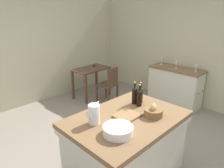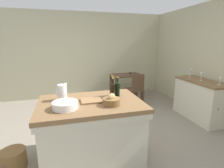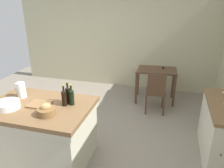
{
  "view_description": "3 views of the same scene",
  "coord_description": "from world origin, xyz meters",
  "px_view_note": "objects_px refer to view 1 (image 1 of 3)",
  "views": [
    {
      "loc": [
        -2.01,
        -2.08,
        2.1
      ],
      "look_at": [
        0.43,
        0.38,
        0.88
      ],
      "focal_mm": 32.7,
      "sensor_mm": 36.0,
      "label": 1
    },
    {
      "loc": [
        -0.64,
        -2.98,
        1.72
      ],
      "look_at": [
        0.27,
        0.31,
        0.89
      ],
      "focal_mm": 27.91,
      "sensor_mm": 36.0,
      "label": 2
    },
    {
      "loc": [
        1.42,
        -3.04,
        2.32
      ],
      "look_at": [
        0.43,
        0.58,
        0.82
      ],
      "focal_mm": 35.62,
      "sensor_mm": 36.0,
      "label": 3
    }
  ],
  "objects_px": {
    "wooden_chair": "(109,84)",
    "wine_glass_far_left": "(196,67)",
    "wash_bowl": "(118,130)",
    "wine_glass_left": "(177,63)",
    "writing_desk": "(91,73)",
    "wine_glass_middle": "(162,60)",
    "cutting_board": "(127,116)",
    "pitcher": "(94,114)",
    "bread_basket": "(153,112)",
    "wine_bottle_dark": "(140,95)",
    "wine_bottle_amber": "(134,95)",
    "wine_bottle_green": "(139,97)",
    "side_cabinet": "(175,86)",
    "island_table": "(126,145)"
  },
  "relations": [
    {
      "from": "wooden_chair",
      "to": "wine_glass_far_left",
      "type": "relative_size",
      "value": 5.77
    },
    {
      "from": "wash_bowl",
      "to": "wine_glass_left",
      "type": "bearing_deg",
      "value": 17.36
    },
    {
      "from": "writing_desk",
      "to": "wine_glass_middle",
      "type": "relative_size",
      "value": 5.09
    },
    {
      "from": "wine_glass_left",
      "to": "wash_bowl",
      "type": "bearing_deg",
      "value": -162.64
    },
    {
      "from": "cutting_board",
      "to": "pitcher",
      "type": "bearing_deg",
      "value": 157.61
    },
    {
      "from": "wine_glass_left",
      "to": "bread_basket",
      "type": "bearing_deg",
      "value": -157.79
    },
    {
      "from": "wine_glass_left",
      "to": "wine_glass_middle",
      "type": "relative_size",
      "value": 0.95
    },
    {
      "from": "wine_bottle_dark",
      "to": "wash_bowl",
      "type": "bearing_deg",
      "value": -157.9
    },
    {
      "from": "wine_glass_middle",
      "to": "pitcher",
      "type": "bearing_deg",
      "value": -161.8
    },
    {
      "from": "writing_desk",
      "to": "wooden_chair",
      "type": "distance_m",
      "value": 0.61
    },
    {
      "from": "wine_glass_far_left",
      "to": "cutting_board",
      "type": "bearing_deg",
      "value": -173.68
    },
    {
      "from": "wine_bottle_amber",
      "to": "pitcher",
      "type": "bearing_deg",
      "value": -178.49
    },
    {
      "from": "wash_bowl",
      "to": "wine_bottle_green",
      "type": "distance_m",
      "value": 0.76
    },
    {
      "from": "wine_glass_middle",
      "to": "wine_glass_left",
      "type": "bearing_deg",
      "value": -96.89
    },
    {
      "from": "side_cabinet",
      "to": "bread_basket",
      "type": "xyz_separation_m",
      "value": [
        -2.32,
        -0.93,
        0.5
      ]
    },
    {
      "from": "wash_bowl",
      "to": "wine_glass_left",
      "type": "height_order",
      "value": "wine_glass_left"
    },
    {
      "from": "cutting_board",
      "to": "wine_glass_far_left",
      "type": "height_order",
      "value": "wine_glass_far_left"
    },
    {
      "from": "island_table",
      "to": "wash_bowl",
      "type": "xyz_separation_m",
      "value": [
        -0.35,
        -0.18,
        0.46
      ]
    },
    {
      "from": "island_table",
      "to": "wine_glass_middle",
      "type": "relative_size",
      "value": 7.95
    },
    {
      "from": "pitcher",
      "to": "bread_basket",
      "type": "height_order",
      "value": "pitcher"
    },
    {
      "from": "writing_desk",
      "to": "bread_basket",
      "type": "distance_m",
      "value": 2.93
    },
    {
      "from": "writing_desk",
      "to": "wine_bottle_dark",
      "type": "bearing_deg",
      "value": -113.29
    },
    {
      "from": "writing_desk",
      "to": "wash_bowl",
      "type": "xyz_separation_m",
      "value": [
        -1.79,
        -2.63,
        0.29
      ]
    },
    {
      "from": "wine_bottle_amber",
      "to": "wine_glass_left",
      "type": "xyz_separation_m",
      "value": [
        2.17,
        0.54,
        -0.01
      ]
    },
    {
      "from": "side_cabinet",
      "to": "wooden_chair",
      "type": "distance_m",
      "value": 1.57
    },
    {
      "from": "island_table",
      "to": "wine_glass_left",
      "type": "relative_size",
      "value": 8.36
    },
    {
      "from": "island_table",
      "to": "wine_glass_middle",
      "type": "bearing_deg",
      "value": 23.86
    },
    {
      "from": "bread_basket",
      "to": "wine_glass_far_left",
      "type": "bearing_deg",
      "value": 12.11
    },
    {
      "from": "island_table",
      "to": "wine_glass_middle",
      "type": "height_order",
      "value": "wine_glass_middle"
    },
    {
      "from": "island_table",
      "to": "side_cabinet",
      "type": "height_order",
      "value": "side_cabinet"
    },
    {
      "from": "writing_desk",
      "to": "wine_bottle_dark",
      "type": "xyz_separation_m",
      "value": [
        -0.99,
        -2.31,
        0.37
      ]
    },
    {
      "from": "side_cabinet",
      "to": "cutting_board",
      "type": "xyz_separation_m",
      "value": [
        -2.56,
        -0.71,
        0.45
      ]
    },
    {
      "from": "writing_desk",
      "to": "wine_glass_far_left",
      "type": "height_order",
      "value": "wine_glass_far_left"
    },
    {
      "from": "wine_bottle_green",
      "to": "wine_glass_middle",
      "type": "xyz_separation_m",
      "value": [
        2.24,
        1.06,
        0.0
      ]
    },
    {
      "from": "side_cabinet",
      "to": "wine_glass_far_left",
      "type": "height_order",
      "value": "wine_glass_far_left"
    },
    {
      "from": "wine_glass_far_left",
      "to": "wine_bottle_green",
      "type": "bearing_deg",
      "value": -174.91
    },
    {
      "from": "pitcher",
      "to": "wine_bottle_amber",
      "type": "xyz_separation_m",
      "value": [
        0.75,
        0.02,
        0.01
      ]
    },
    {
      "from": "wine_bottle_dark",
      "to": "writing_desk",
      "type": "bearing_deg",
      "value": 66.71
    },
    {
      "from": "cutting_board",
      "to": "wine_bottle_dark",
      "type": "height_order",
      "value": "wine_bottle_dark"
    },
    {
      "from": "wooden_chair",
      "to": "wine_bottle_green",
      "type": "height_order",
      "value": "wine_bottle_green"
    },
    {
      "from": "wine_glass_far_left",
      "to": "wine_bottle_amber",
      "type": "bearing_deg",
      "value": -177.32
    },
    {
      "from": "wooden_chair",
      "to": "wine_bottle_amber",
      "type": "xyz_separation_m",
      "value": [
        -1.12,
        -1.68,
        0.53
      ]
    },
    {
      "from": "wash_bowl",
      "to": "wine_bottle_dark",
      "type": "xyz_separation_m",
      "value": [
        0.8,
        0.32,
        0.08
      ]
    },
    {
      "from": "pitcher",
      "to": "writing_desk",
      "type": "bearing_deg",
      "value": 51.39
    },
    {
      "from": "island_table",
      "to": "cutting_board",
      "type": "distance_m",
      "value": 0.42
    },
    {
      "from": "wine_bottle_green",
      "to": "wine_bottle_amber",
      "type": "bearing_deg",
      "value": 83.19
    },
    {
      "from": "bread_basket",
      "to": "wine_glass_middle",
      "type": "height_order",
      "value": "wine_glass_middle"
    },
    {
      "from": "wooden_chair",
      "to": "wine_bottle_dark",
      "type": "relative_size",
      "value": 2.9
    },
    {
      "from": "pitcher",
      "to": "wine_bottle_green",
      "type": "distance_m",
      "value": 0.75
    },
    {
      "from": "wine_bottle_amber",
      "to": "wash_bowl",
      "type": "bearing_deg",
      "value": -152.92
    }
  ]
}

